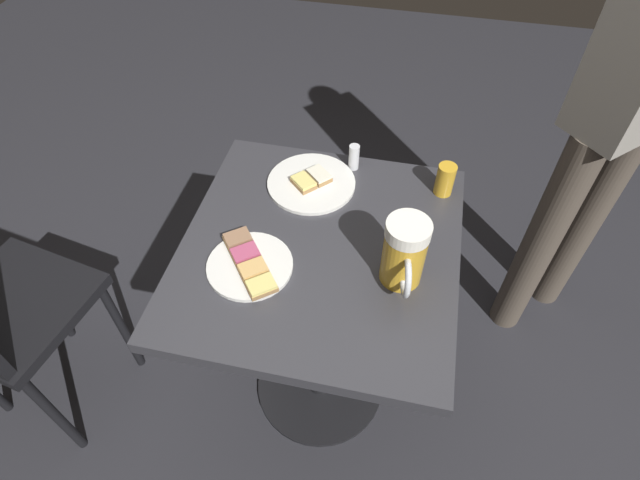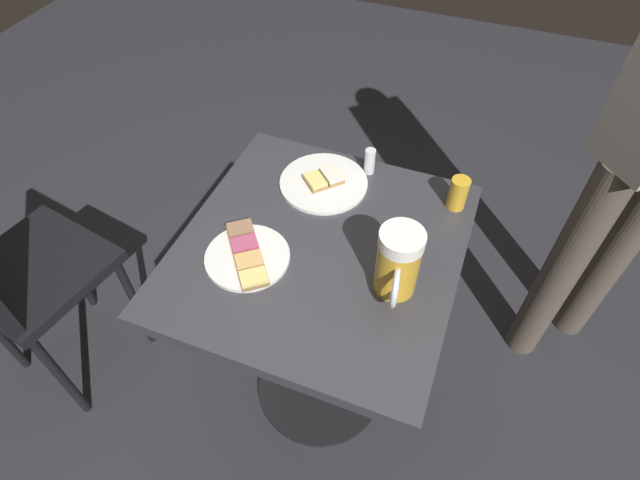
# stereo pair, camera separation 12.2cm
# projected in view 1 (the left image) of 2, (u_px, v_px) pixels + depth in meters

# --- Properties ---
(ground_plane) EXTENTS (6.00, 6.00, 0.00)m
(ground_plane) POSITION_uv_depth(u_px,v_px,m) (320.00, 384.00, 1.81)
(ground_plane) COLOR #28282D
(cafe_table) EXTENTS (0.67, 0.70, 0.76)m
(cafe_table) POSITION_uv_depth(u_px,v_px,m) (320.00, 290.00, 1.38)
(cafe_table) COLOR black
(cafe_table) RESTS_ON ground_plane
(plate_near) EXTENTS (0.20, 0.20, 0.03)m
(plate_near) POSITION_uv_depth(u_px,v_px,m) (250.00, 264.00, 1.19)
(plate_near) COLOR white
(plate_near) RESTS_ON cafe_table
(plate_far) EXTENTS (0.24, 0.24, 0.03)m
(plate_far) POSITION_uv_depth(u_px,v_px,m) (311.00, 182.00, 1.38)
(plate_far) COLOR white
(plate_far) RESTS_ON cafe_table
(beer_mug) EXTENTS (0.10, 0.16, 0.18)m
(beer_mug) POSITION_uv_depth(u_px,v_px,m) (404.00, 253.00, 1.11)
(beer_mug) COLOR gold
(beer_mug) RESTS_ON cafe_table
(beer_glass_small) EXTENTS (0.05, 0.05, 0.09)m
(beer_glass_small) POSITION_uv_depth(u_px,v_px,m) (445.00, 180.00, 1.33)
(beer_glass_small) COLOR gold
(beer_glass_small) RESTS_ON cafe_table
(salt_shaker) EXTENTS (0.03, 0.03, 0.07)m
(salt_shaker) POSITION_uv_depth(u_px,v_px,m) (354.00, 157.00, 1.40)
(salt_shaker) COLOR silver
(salt_shaker) RESTS_ON cafe_table
(patron_standing) EXTENTS (0.36, 0.35, 1.64)m
(patron_standing) POSITION_uv_depth(u_px,v_px,m) (634.00, 98.00, 1.32)
(patron_standing) COLOR #51473D
(patron_standing) RESTS_ON ground_plane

